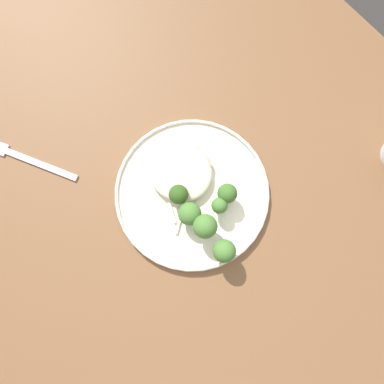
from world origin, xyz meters
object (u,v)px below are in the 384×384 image
(broccoli_floret_small_sprig, at_px, (205,226))
(broccoli_floret_left_leaning, at_px, (190,214))
(seared_scallop_center_golden, at_px, (192,192))
(broccoli_floret_split_head, at_px, (224,251))
(seared_scallop_front_small, at_px, (179,170))
(dinner_fork, at_px, (29,160))
(seared_scallop_tilted_round, at_px, (170,179))
(seared_scallop_rear_pale, at_px, (181,159))
(seared_scallop_half_hidden, at_px, (194,153))
(broccoli_floret_center_pile, at_px, (218,207))
(dinner_plate, at_px, (192,193))
(seared_scallop_large_seared, at_px, (205,164))
(broccoli_floret_rear_charred, at_px, (229,196))
(broccoli_floret_beside_noodles, at_px, (179,195))

(broccoli_floret_small_sprig, bearing_deg, broccoli_floret_left_leaning, 7.55)
(seared_scallop_center_golden, relative_size, broccoli_floret_split_head, 0.52)
(seared_scallop_front_small, xyz_separation_m, broccoli_floret_left_leaning, (-0.08, 0.04, 0.02))
(seared_scallop_front_small, xyz_separation_m, broccoli_floret_split_head, (-0.17, 0.04, 0.03))
(broccoli_floret_left_leaning, bearing_deg, dinner_fork, 29.01)
(seared_scallop_center_golden, relative_size, broccoli_floret_left_leaning, 0.56)
(dinner_fork, bearing_deg, broccoli_floret_split_head, -156.81)
(seared_scallop_center_golden, xyz_separation_m, seared_scallop_tilted_round, (0.05, 0.02, 0.00))
(seared_scallop_front_small, height_order, seared_scallop_center_golden, seared_scallop_front_small)
(seared_scallop_tilted_round, height_order, seared_scallop_rear_pale, seared_scallop_rear_pale)
(seared_scallop_half_hidden, bearing_deg, dinner_fork, 49.91)
(seared_scallop_half_hidden, relative_size, seared_scallop_center_golden, 0.81)
(broccoli_floret_left_leaning, bearing_deg, seared_scallop_center_golden, -47.88)
(seared_scallop_tilted_round, distance_m, dinner_fork, 0.28)
(seared_scallop_front_small, relative_size, broccoli_floret_small_sprig, 0.52)
(seared_scallop_half_hidden, distance_m, broccoli_floret_center_pile, 0.11)
(seared_scallop_center_golden, distance_m, dinner_fork, 0.32)
(dinner_plate, relative_size, seared_scallop_front_small, 8.48)
(seared_scallop_half_hidden, distance_m, seared_scallop_tilted_round, 0.07)
(seared_scallop_front_small, height_order, seared_scallop_large_seared, same)
(seared_scallop_large_seared, distance_m, broccoli_floret_left_leaning, 0.10)
(seared_scallop_tilted_round, distance_m, broccoli_floret_center_pile, 0.11)
(seared_scallop_rear_pale, distance_m, broccoli_floret_small_sprig, 0.14)
(broccoli_floret_split_head, bearing_deg, seared_scallop_front_small, -13.62)
(seared_scallop_tilted_round, height_order, broccoli_floret_small_sprig, broccoli_floret_small_sprig)
(broccoli_floret_small_sprig, height_order, dinner_fork, broccoli_floret_small_sprig)
(seared_scallop_half_hidden, xyz_separation_m, seared_scallop_front_small, (-0.01, 0.04, -0.00))
(seared_scallop_tilted_round, distance_m, broccoli_floret_split_head, 0.17)
(seared_scallop_large_seared, height_order, broccoli_floret_rear_charred, broccoli_floret_rear_charred)
(broccoli_floret_beside_noodles, height_order, broccoli_floret_rear_charred, broccoli_floret_rear_charred)
(dinner_plate, height_order, broccoli_floret_left_leaning, broccoli_floret_left_leaning)
(seared_scallop_half_hidden, xyz_separation_m, broccoli_floret_beside_noodles, (-0.04, 0.08, 0.02))
(broccoli_floret_small_sprig, height_order, broccoli_floret_left_leaning, broccoli_floret_small_sprig)
(seared_scallop_tilted_round, distance_m, broccoli_floret_beside_noodles, 0.04)
(seared_scallop_front_small, xyz_separation_m, seared_scallop_large_seared, (-0.02, -0.04, -0.00))
(seared_scallop_rear_pale, bearing_deg, dinner_plate, 156.92)
(broccoli_floret_beside_noodles, height_order, broccoli_floret_left_leaning, broccoli_floret_left_leaning)
(seared_scallop_large_seared, xyz_separation_m, broccoli_floret_rear_charred, (-0.08, 0.01, 0.02))
(seared_scallop_center_golden, relative_size, seared_scallop_rear_pale, 1.33)
(seared_scallop_half_hidden, xyz_separation_m, broccoli_floret_split_head, (-0.17, 0.08, 0.02))
(seared_scallop_large_seared, xyz_separation_m, seared_scallop_center_golden, (-0.02, 0.05, -0.00))
(seared_scallop_half_hidden, height_order, seared_scallop_rear_pale, seared_scallop_half_hidden)
(seared_scallop_tilted_round, bearing_deg, seared_scallop_center_golden, -161.99)
(broccoli_floret_split_head, bearing_deg, seared_scallop_center_golden, -14.59)
(broccoli_floret_split_head, relative_size, broccoli_floret_center_pile, 1.21)
(seared_scallop_large_seared, xyz_separation_m, broccoli_floret_beside_noodles, (-0.01, 0.08, 0.02))
(dinner_plate, relative_size, broccoli_floret_split_head, 4.91)
(dinner_plate, distance_m, broccoli_floret_left_leaning, 0.06)
(seared_scallop_front_small, distance_m, broccoli_floret_small_sprig, 0.12)
(dinner_plate, bearing_deg, seared_scallop_rear_pale, -23.08)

